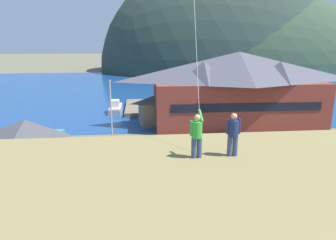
{
  "coord_description": "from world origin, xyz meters",
  "views": [
    {
      "loc": [
        -2.49,
        -20.97,
        11.88
      ],
      "look_at": [
        0.43,
        9.0,
        4.11
      ],
      "focal_mm": 32.56,
      "sensor_mm": 36.0,
      "label": 1
    }
  ],
  "objects_px": {
    "storage_shed_waterside": "(160,108)",
    "person_companion": "(233,133)",
    "parking_light_pole": "(111,113)",
    "moored_boat_wharfside": "(116,108)",
    "storage_shed_near_lot": "(28,143)",
    "parked_car_mid_row_near": "(16,198)",
    "parked_car_back_row_right": "(259,155)",
    "parked_car_back_row_left": "(114,155)",
    "wharf_dock": "(135,107)",
    "parked_car_lone_by_shed": "(195,153)",
    "parked_car_mid_row_center": "(134,184)",
    "person_kite_flyer": "(197,134)",
    "harbor_lodge": "(238,87)",
    "parked_car_front_row_red": "(205,179)"
  },
  "relations": [
    {
      "from": "storage_shed_waterside",
      "to": "person_companion",
      "type": "relative_size",
      "value": 3.88
    },
    {
      "from": "parking_light_pole",
      "to": "moored_boat_wharfside",
      "type": "bearing_deg",
      "value": 93.12
    },
    {
      "from": "storage_shed_near_lot",
      "to": "storage_shed_waterside",
      "type": "bearing_deg",
      "value": 46.94
    },
    {
      "from": "storage_shed_waterside",
      "to": "person_companion",
      "type": "bearing_deg",
      "value": -88.91
    },
    {
      "from": "parked_car_mid_row_near",
      "to": "person_companion",
      "type": "xyz_separation_m",
      "value": [
        12.55,
        -9.54,
        7.34
      ]
    },
    {
      "from": "parked_car_back_row_right",
      "to": "parked_car_back_row_left",
      "type": "bearing_deg",
      "value": 174.66
    },
    {
      "from": "wharf_dock",
      "to": "parked_car_lone_by_shed",
      "type": "xyz_separation_m",
      "value": [
        6.24,
        -25.98,
        0.71
      ]
    },
    {
      "from": "parked_car_back_row_right",
      "to": "storage_shed_near_lot",
      "type": "bearing_deg",
      "value": 175.57
    },
    {
      "from": "wharf_dock",
      "to": "parked_car_mid_row_center",
      "type": "bearing_deg",
      "value": -89.56
    },
    {
      "from": "moored_boat_wharfside",
      "to": "person_kite_flyer",
      "type": "distance_m",
      "value": 42.4
    },
    {
      "from": "storage_shed_waterside",
      "to": "parked_car_mid_row_near",
      "type": "bearing_deg",
      "value": -117.54
    },
    {
      "from": "storage_shed_waterside",
      "to": "wharf_dock",
      "type": "bearing_deg",
      "value": 109.66
    },
    {
      "from": "harbor_lodge",
      "to": "parked_car_back_row_right",
      "type": "relative_size",
      "value": 5.82
    },
    {
      "from": "wharf_dock",
      "to": "parked_car_mid_row_center",
      "type": "relative_size",
      "value": 2.9
    },
    {
      "from": "parked_car_back_row_right",
      "to": "parked_car_back_row_left",
      "type": "height_order",
      "value": "same"
    },
    {
      "from": "parked_car_mid_row_near",
      "to": "storage_shed_near_lot",
      "type": "bearing_deg",
      "value": 102.45
    },
    {
      "from": "harbor_lodge",
      "to": "person_kite_flyer",
      "type": "xyz_separation_m",
      "value": [
        -12.0,
        -31.17,
        2.83
      ]
    },
    {
      "from": "parked_car_front_row_red",
      "to": "parking_light_pole",
      "type": "relative_size",
      "value": 0.54
    },
    {
      "from": "parked_car_front_row_red",
      "to": "parked_car_mid_row_near",
      "type": "xyz_separation_m",
      "value": [
        -14.06,
        -1.59,
        0.0
      ]
    },
    {
      "from": "parking_light_pole",
      "to": "person_kite_flyer",
      "type": "xyz_separation_m",
      "value": [
        5.12,
        -20.47,
        3.81
      ]
    },
    {
      "from": "harbor_lodge",
      "to": "parking_light_pole",
      "type": "relative_size",
      "value": 3.19
    },
    {
      "from": "harbor_lodge",
      "to": "moored_boat_wharfside",
      "type": "height_order",
      "value": "harbor_lodge"
    },
    {
      "from": "moored_boat_wharfside",
      "to": "person_companion",
      "type": "height_order",
      "value": "person_companion"
    },
    {
      "from": "moored_boat_wharfside",
      "to": "parked_car_front_row_red",
      "type": "xyz_separation_m",
      "value": [
        9.21,
        -30.03,
        0.34
      ]
    },
    {
      "from": "storage_shed_waterside",
      "to": "parked_car_mid_row_center",
      "type": "distance_m",
      "value": 21.86
    },
    {
      "from": "parking_light_pole",
      "to": "parked_car_mid_row_near",
      "type": "bearing_deg",
      "value": -118.82
    },
    {
      "from": "parked_car_lone_by_shed",
      "to": "parking_light_pole",
      "type": "xyz_separation_m",
      "value": [
        -8.39,
        3.35,
        3.55
      ]
    },
    {
      "from": "parked_car_mid_row_near",
      "to": "parking_light_pole",
      "type": "xyz_separation_m",
      "value": [
        5.98,
        10.87,
        3.55
      ]
    },
    {
      "from": "parking_light_pole",
      "to": "harbor_lodge",
      "type": "bearing_deg",
      "value": 32.02
    },
    {
      "from": "parked_car_mid_row_near",
      "to": "person_companion",
      "type": "distance_m",
      "value": 17.39
    },
    {
      "from": "person_kite_flyer",
      "to": "storage_shed_waterside",
      "type": "bearing_deg",
      "value": 88.53
    },
    {
      "from": "wharf_dock",
      "to": "moored_boat_wharfside",
      "type": "distance_m",
      "value": 3.81
    },
    {
      "from": "person_kite_flyer",
      "to": "person_companion",
      "type": "bearing_deg",
      "value": 2.12
    },
    {
      "from": "parked_car_front_row_red",
      "to": "moored_boat_wharfside",
      "type": "bearing_deg",
      "value": 107.04
    },
    {
      "from": "parked_car_back_row_left",
      "to": "moored_boat_wharfside",
      "type": "bearing_deg",
      "value": 93.53
    },
    {
      "from": "parked_car_front_row_red",
      "to": "person_companion",
      "type": "bearing_deg",
      "value": -97.69
    },
    {
      "from": "parked_car_back_row_left",
      "to": "parking_light_pole",
      "type": "xyz_separation_m",
      "value": [
        -0.34,
        3.09,
        3.55
      ]
    },
    {
      "from": "storage_shed_near_lot",
      "to": "parked_car_back_row_left",
      "type": "height_order",
      "value": "storage_shed_near_lot"
    },
    {
      "from": "harbor_lodge",
      "to": "parked_car_mid_row_center",
      "type": "relative_size",
      "value": 5.83
    },
    {
      "from": "storage_shed_near_lot",
      "to": "moored_boat_wharfside",
      "type": "distance_m",
      "value": 24.43
    },
    {
      "from": "storage_shed_waterside",
      "to": "parked_car_lone_by_shed",
      "type": "xyz_separation_m",
      "value": [
        2.44,
        -15.36,
        -1.3
      ]
    },
    {
      "from": "parked_car_mid_row_center",
      "to": "parked_car_back_row_left",
      "type": "relative_size",
      "value": 1.01
    },
    {
      "from": "moored_boat_wharfside",
      "to": "parked_car_mid_row_near",
      "type": "height_order",
      "value": "moored_boat_wharfside"
    },
    {
      "from": "parked_car_mid_row_center",
      "to": "person_companion",
      "type": "relative_size",
      "value": 2.49
    },
    {
      "from": "storage_shed_waterside",
      "to": "person_companion",
      "type": "distance_m",
      "value": 32.99
    },
    {
      "from": "wharf_dock",
      "to": "parked_car_lone_by_shed",
      "type": "distance_m",
      "value": 26.73
    },
    {
      "from": "parking_light_pole",
      "to": "person_companion",
      "type": "distance_m",
      "value": 21.78
    },
    {
      "from": "harbor_lodge",
      "to": "storage_shed_waterside",
      "type": "height_order",
      "value": "harbor_lodge"
    },
    {
      "from": "storage_shed_near_lot",
      "to": "wharf_dock",
      "type": "xyz_separation_m",
      "value": [
        9.95,
        25.32,
        -2.13
      ]
    },
    {
      "from": "parked_car_lone_by_shed",
      "to": "parking_light_pole",
      "type": "distance_m",
      "value": 9.71
    }
  ]
}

